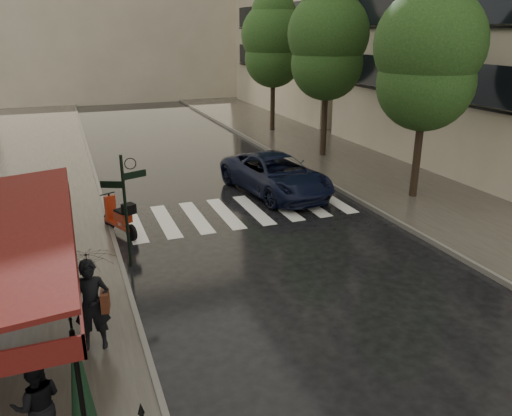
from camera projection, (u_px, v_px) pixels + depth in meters
ground at (203, 312)px, 11.34m from camera, size 120.00×120.00×0.00m
sidewalk_near at (18, 186)px, 20.34m from camera, size 6.00×60.00×0.12m
sidewalk_far at (336, 155)px, 25.32m from camera, size 5.50×60.00×0.12m
curb_near at (96, 178)px, 21.37m from camera, size 0.12×60.00×0.16m
curb_far at (285, 159)px, 24.37m from camera, size 0.12×60.00×0.16m
crosswalk at (239, 211)px, 17.61m from camera, size 7.85×3.20×0.01m
signpost at (125, 202)px, 12.95m from camera, size 1.17×0.29×3.10m
tree_near at (429, 52)px, 17.17m from camera, size 3.80×3.80×7.99m
tree_mid at (328, 40)px, 23.20m from camera, size 3.80×3.80×8.34m
tree_far at (273, 40)px, 29.46m from camera, size 3.80×3.80×8.16m
pedestrian_with_umbrella at (88, 269)px, 9.36m from camera, size 1.27×1.29×2.57m
pedestrian_terrace at (38, 404)px, 7.32m from camera, size 0.76×0.60×1.53m
scooter at (120, 218)px, 15.43m from camera, size 0.95×1.74×1.22m
parked_car at (276, 174)px, 19.39m from camera, size 3.29×5.74×1.51m
parasol_back at (78, 375)px, 7.32m from camera, size 0.40×0.40×2.16m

